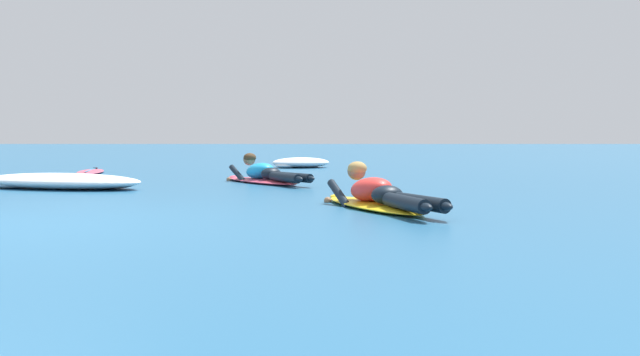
{
  "coord_description": "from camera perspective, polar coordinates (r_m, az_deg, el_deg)",
  "views": [
    {
      "loc": [
        2.88,
        -6.1,
        0.77
      ],
      "look_at": [
        2.92,
        3.85,
        0.19
      ],
      "focal_mm": 40.09,
      "sensor_mm": 36.0,
      "label": 1
    }
  ],
  "objects": [
    {
      "name": "ground_plane",
      "position": [
        16.38,
        -10.37,
        0.56
      ],
      "size": [
        120.0,
        120.0,
        0.0
      ],
      "primitive_type": "plane",
      "color": "#235B84"
    },
    {
      "name": "surfer_near",
      "position": [
        7.63,
        4.33,
        -1.44
      ],
      "size": [
        1.27,
        2.52,
        0.53
      ],
      "color": "yellow",
      "rests_on": "ground"
    },
    {
      "name": "surfer_far",
      "position": [
        11.85,
        -4.71,
        0.24
      ],
      "size": [
        1.75,
        2.45,
        0.54
      ],
      "color": "#E54C66",
      "rests_on": "ground"
    },
    {
      "name": "drifting_surfboard",
      "position": [
        15.81,
        -18.09,
        0.48
      ],
      "size": [
        0.89,
        2.16,
        0.16
      ],
      "color": "#E54C66",
      "rests_on": "ground"
    },
    {
      "name": "whitewater_mid_left",
      "position": [
        17.8,
        -1.79,
        1.21
      ],
      "size": [
        1.77,
        1.59,
        0.26
      ],
      "color": "white",
      "rests_on": "ground"
    },
    {
      "name": "whitewater_mid_right",
      "position": [
        11.26,
        -20.24,
        -0.26
      ],
      "size": [
        2.83,
        1.73,
        0.23
      ],
      "color": "white",
      "rests_on": "ground"
    }
  ]
}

